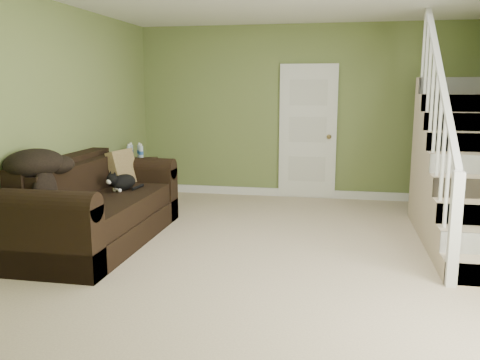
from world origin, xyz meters
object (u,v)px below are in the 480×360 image
at_px(sofa, 95,211).
at_px(banana, 91,200).
at_px(side_table, 138,181).
at_px(cat, 123,182).

distance_m(sofa, banana, 0.34).
xyz_separation_m(side_table, banana, (0.34, -2.07, 0.20)).
distance_m(sofa, cat, 0.49).
bearing_deg(cat, side_table, 126.28).
bearing_deg(sofa, side_table, 97.82).
bearing_deg(banana, cat, 58.31).
height_order(sofa, cat, sofa).
height_order(side_table, banana, side_table).
height_order(side_table, cat, side_table).
bearing_deg(side_table, cat, -74.05).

